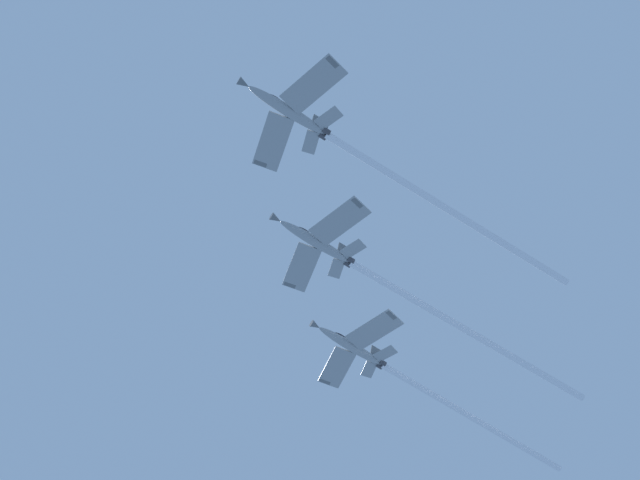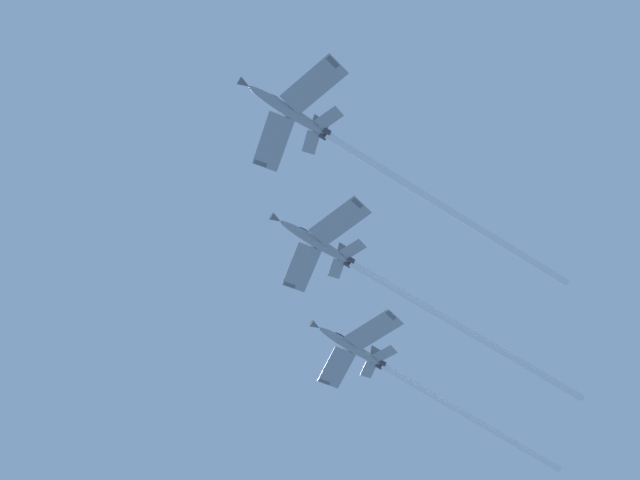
% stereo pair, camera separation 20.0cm
% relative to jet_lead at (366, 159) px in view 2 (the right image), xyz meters
% --- Properties ---
extents(jet_lead, '(21.51, 52.33, 10.67)m').
position_rel_jet_lead_xyz_m(jet_lead, '(0.00, 0.00, 0.00)').
color(jet_lead, gray).
extents(jet_second, '(22.21, 54.62, 11.27)m').
position_rel_jet_lead_xyz_m(jet_second, '(11.45, -19.13, -3.39)').
color(jet_second, gray).
extents(jet_third, '(19.79, 48.20, 10.30)m').
position_rel_jet_lead_xyz_m(jet_third, '(22.94, -33.95, -4.90)').
color(jet_third, gray).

